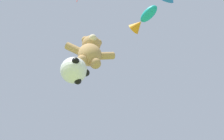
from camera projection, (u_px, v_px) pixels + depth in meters
The scene contains 3 objects.
teddy_bear_kite at pixel (90, 51), 10.92m from camera, with size 2.23×0.98×2.26m.
soccer_ball_kite at pixel (74, 70), 9.48m from camera, with size 1.13×1.12×1.04m.
fish_kite_teal at pixel (143, 20), 13.42m from camera, with size 1.34×1.85×0.69m.
Camera 1 is at (-2.19, -0.00, 1.67)m, focal length 40.00 mm.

